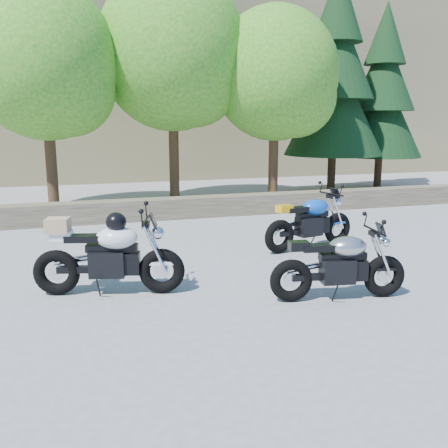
{
  "coord_description": "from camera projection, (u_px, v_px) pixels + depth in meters",
  "views": [
    {
      "loc": [
        -2.14,
        -6.4,
        2.37
      ],
      "look_at": [
        0.2,
        1.0,
        0.75
      ],
      "focal_mm": 40.0,
      "sensor_mm": 36.0,
      "label": 1
    }
  ],
  "objects": [
    {
      "name": "conifer_far",
      "position": [
        383.0,
        94.0,
        17.12
      ],
      "size": [
        2.82,
        2.82,
        6.27
      ],
      "color": "#382314",
      "rests_on": "ground"
    },
    {
      "name": "stone_wall",
      "position": [
        161.0,
        209.0,
        12.17
      ],
      "size": [
        22.0,
        0.55,
        0.5
      ],
      "primitive_type": "cube",
      "color": "#484230",
      "rests_on": "ground"
    },
    {
      "name": "white_bike",
      "position": [
        108.0,
        254.0,
        6.83
      ],
      "size": [
        2.05,
        0.79,
        1.15
      ],
      "rotation": [
        0.0,
        0.0,
        -0.25
      ],
      "color": "black",
      "rests_on": "ground"
    },
    {
      "name": "tree_decid_mid",
      "position": [
        176.0,
        58.0,
        13.57
      ],
      "size": [
        4.08,
        4.08,
        6.24
      ],
      "color": "#382314",
      "rests_on": "ground"
    },
    {
      "name": "tree_decid_right",
      "position": [
        279.0,
        79.0,
        13.95
      ],
      "size": [
        3.54,
        3.54,
        5.41
      ],
      "color": "#382314",
      "rests_on": "ground"
    },
    {
      "name": "blue_bike",
      "position": [
        310.0,
        223.0,
        9.32
      ],
      "size": [
        2.0,
        0.73,
        1.01
      ],
      "rotation": [
        0.0,
        0.0,
        0.22
      ],
      "color": "black",
      "rests_on": "ground"
    },
    {
      "name": "silver_bike",
      "position": [
        340.0,
        266.0,
        6.65
      ],
      "size": [
        1.89,
        0.6,
        0.95
      ],
      "rotation": [
        0.0,
        0.0,
        -0.16
      ],
      "color": "black",
      "rests_on": "ground"
    },
    {
      "name": "conifer_near",
      "position": [
        336.0,
        78.0,
        15.83
      ],
      "size": [
        3.17,
        3.17,
        7.06
      ],
      "color": "#382314",
      "rests_on": "ground"
    },
    {
      "name": "tree_decid_left",
      "position": [
        49.0,
        68.0,
        12.3
      ],
      "size": [
        3.67,
        3.67,
        5.62
      ],
      "color": "#382314",
      "rests_on": "ground"
    },
    {
      "name": "hillside",
      "position": [
        140.0,
        40.0,
        32.58
      ],
      "size": [
        80.0,
        30.0,
        15.0
      ],
      "primitive_type": "cube",
      "color": "brown",
      "rests_on": "ground"
    },
    {
      "name": "ground",
      "position": [
        232.0,
        290.0,
        7.09
      ],
      "size": [
        90.0,
        90.0,
        0.0
      ],
      "primitive_type": "plane",
      "color": "gray",
      "rests_on": "ground"
    }
  ]
}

